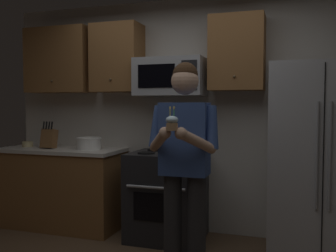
# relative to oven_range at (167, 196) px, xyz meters

# --- Properties ---
(wall_back) EXTENTS (4.40, 0.10, 2.60)m
(wall_back) POSITION_rel_oven_range_xyz_m (0.15, 0.39, 0.84)
(wall_back) COLOR beige
(wall_back) RESTS_ON ground
(oven_range) EXTENTS (0.76, 0.70, 0.93)m
(oven_range) POSITION_rel_oven_range_xyz_m (0.00, 0.00, 0.00)
(oven_range) COLOR black
(oven_range) RESTS_ON ground
(microwave) EXTENTS (0.74, 0.41, 0.40)m
(microwave) POSITION_rel_oven_range_xyz_m (0.00, 0.12, 1.26)
(microwave) COLOR #9EA0A5
(refrigerator) EXTENTS (0.90, 0.75, 1.80)m
(refrigerator) POSITION_rel_oven_range_xyz_m (1.50, -0.04, 0.44)
(refrigerator) COLOR #B7BABF
(refrigerator) RESTS_ON ground
(cabinet_row_upper) EXTENTS (2.78, 0.36, 0.76)m
(cabinet_row_upper) POSITION_rel_oven_range_xyz_m (-0.57, 0.17, 1.49)
(cabinet_row_upper) COLOR brown
(counter_left) EXTENTS (1.44, 0.66, 0.92)m
(counter_left) POSITION_rel_oven_range_xyz_m (-1.30, 0.02, 0.00)
(counter_left) COLOR brown
(counter_left) RESTS_ON ground
(knife_block) EXTENTS (0.16, 0.15, 0.32)m
(knife_block) POSITION_rel_oven_range_xyz_m (-1.43, -0.03, 0.57)
(knife_block) COLOR brown
(knife_block) RESTS_ON counter_left
(bowl_large_white) EXTENTS (0.29, 0.29, 0.13)m
(bowl_large_white) POSITION_rel_oven_range_xyz_m (-0.94, 0.03, 0.53)
(bowl_large_white) COLOR white
(bowl_large_white) RESTS_ON counter_left
(bowl_small_colored) EXTENTS (0.13, 0.13, 0.06)m
(bowl_small_colored) POSITION_rel_oven_range_xyz_m (-1.78, 0.03, 0.49)
(bowl_small_colored) COLOR beige
(bowl_small_colored) RESTS_ON counter_left
(person) EXTENTS (0.60, 0.48, 1.76)m
(person) POSITION_rel_oven_range_xyz_m (0.43, -0.87, 0.53)
(person) COLOR #262628
(person) RESTS_ON ground
(cupcake) EXTENTS (0.09, 0.09, 0.17)m
(cupcake) POSITION_rel_oven_range_xyz_m (0.43, -1.20, 0.83)
(cupcake) COLOR #A87F56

